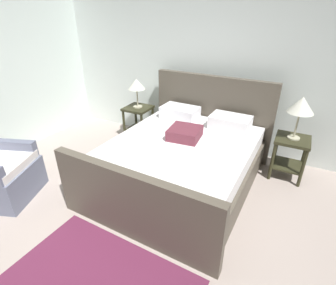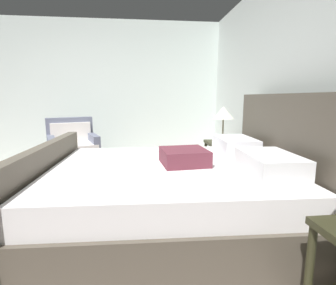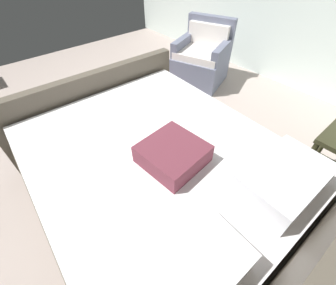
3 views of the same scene
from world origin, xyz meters
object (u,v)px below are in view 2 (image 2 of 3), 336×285
object	(u,v)px
armchair	(73,153)
table_lamp_left	(223,114)
nightstand_left	(222,155)
bed	(173,193)

from	to	relation	value
armchair	table_lamp_left	bearing A→B (deg)	74.11
table_lamp_left	armchair	world-z (taller)	table_lamp_left
nightstand_left	armchair	bearing A→B (deg)	-105.89
nightstand_left	armchair	size ratio (longest dim) A/B	0.64
table_lamp_left	armchair	size ratio (longest dim) A/B	0.53
bed	table_lamp_left	bearing A→B (deg)	145.52
nightstand_left	armchair	distance (m)	2.32
bed	armchair	world-z (taller)	bed
bed	table_lamp_left	size ratio (longest dim) A/B	4.68
nightstand_left	armchair	world-z (taller)	armchair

